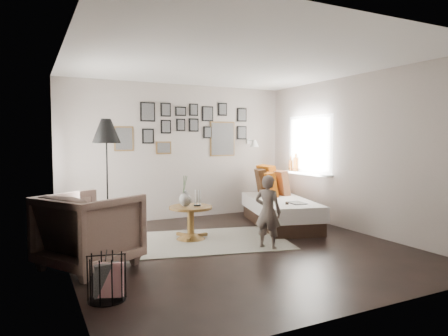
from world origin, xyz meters
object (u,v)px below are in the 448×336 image
demijohn_small (309,222)px  child (268,212)px  pedestal_table (191,224)px  magazine_basket (107,278)px  daybed (277,207)px  floor_lamp (106,136)px  armchair (90,230)px  vase (185,197)px  demijohn_large (287,221)px

demijohn_small → child: child is taller
pedestal_table → magazine_basket: bearing=-131.1°
daybed → floor_lamp: size_ratio=1.22×
pedestal_table → armchair: bearing=-155.7°
vase → daybed: size_ratio=0.21×
daybed → child: bearing=-113.2°
magazine_basket → pedestal_table: bearing=48.9°
pedestal_table → armchair: armchair is taller
daybed → floor_lamp: 3.22m
daybed → pedestal_table: bearing=-153.6°
daybed → child: 1.68m
pedestal_table → magazine_basket: (-1.57, -1.80, -0.03)m
armchair → child: (2.36, -0.23, 0.07)m
vase → child: 1.31m
daybed → armchair: 3.57m
demijohn_large → pedestal_table: bearing=168.4°
vase → magazine_basket: 2.40m
pedestal_table → daybed: 1.86m
vase → armchair: bearing=-153.9°
demijohn_large → vase: bearing=168.3°
daybed → demijohn_small: bearing=-68.9°
child → magazine_basket: bearing=74.4°
vase → magazine_basket: size_ratio=1.08×
magazine_basket → demijohn_large: demijohn_large is taller
armchair → vase: bearing=-95.7°
floor_lamp → demijohn_large: 3.17m
floor_lamp → magazine_basket: size_ratio=4.26×
armchair → demijohn_large: (3.13, 0.39, -0.25)m
armchair → demijohn_large: size_ratio=1.92×
vase → demijohn_large: 1.73m
magazine_basket → child: size_ratio=0.42×
floor_lamp → magazine_basket: 2.85m
pedestal_table → vase: bearing=166.0°
magazine_basket → demijohn_small: bearing=21.4°
demijohn_large → child: bearing=-140.8°
magazine_basket → daybed: bearing=32.5°
demijohn_small → armchair: bearing=-175.5°
pedestal_table → magazine_basket: 2.39m
floor_lamp → child: 2.71m
floor_lamp → daybed: bearing=-5.5°
vase → demijohn_small: vase is taller
vase → daybed: bearing=10.2°
demijohn_large → child: size_ratio=0.49×
floor_lamp → pedestal_table: bearing=-30.0°
pedestal_table → vase: 0.43m
child → daybed: bearing=-73.9°
magazine_basket → armchair: bearing=90.1°
pedestal_table → daybed: (1.82, 0.36, 0.08)m
vase → child: bearing=-48.1°
demijohn_large → child: 1.04m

